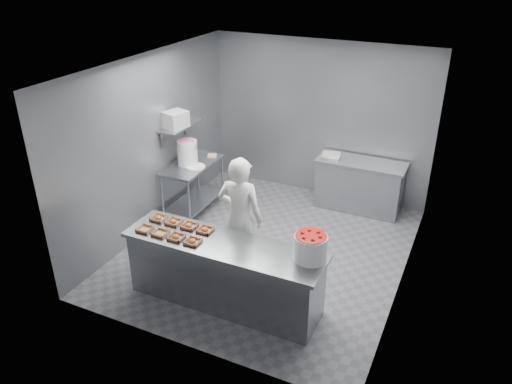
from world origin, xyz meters
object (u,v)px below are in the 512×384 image
at_px(tray_3, 193,241).
at_px(appliance, 176,119).
at_px(worker, 240,218).
at_px(tray_6, 189,226).
at_px(prep_table, 193,180).
at_px(tray_7, 205,230).
at_px(tray_5, 174,222).
at_px(tray_0, 145,229).
at_px(tray_1, 160,233).
at_px(strawberry_tub, 311,246).
at_px(tray_4, 159,218).
at_px(tray_2, 176,237).
at_px(glaze_bucket, 187,152).
at_px(service_counter, 224,273).
at_px(back_counter, 359,185).

bearing_deg(tray_3, appliance, 126.89).
distance_m(tray_3, worker, 0.88).
xyz_separation_m(tray_6, appliance, (-1.23, 1.66, 0.77)).
height_order(prep_table, tray_7, tray_7).
bearing_deg(tray_3, worker, 74.57).
bearing_deg(tray_3, tray_5, 147.48).
bearing_deg(tray_5, appliance, 120.93).
distance_m(tray_0, tray_1, 0.24).
distance_m(prep_table, tray_7, 2.24).
bearing_deg(tray_1, strawberry_tub, 8.66).
height_order(tray_4, tray_5, same).
distance_m(tray_1, appliance, 2.33).
distance_m(tray_3, tray_4, 0.78).
distance_m(tray_7, strawberry_tub, 1.44).
bearing_deg(appliance, tray_0, -52.70).
relative_size(tray_2, strawberry_tub, 0.48).
height_order(prep_table, tray_3, tray_3).
relative_size(tray_1, glaze_bucket, 0.37).
distance_m(tray_1, tray_4, 0.39).
distance_m(tray_6, worker, 0.72).
height_order(tray_0, appliance, appliance).
relative_size(tray_1, appliance, 0.54).
xyz_separation_m(service_counter, worker, (-0.11, 0.69, 0.43)).
bearing_deg(tray_4, tray_5, 0.00).
bearing_deg(appliance, strawberry_tub, -13.71).
xyz_separation_m(prep_table, tray_1, (0.82, -2.10, 0.33)).
bearing_deg(back_counter, worker, -111.65).
relative_size(tray_0, appliance, 0.54).
height_order(tray_5, appliance, appliance).
xyz_separation_m(tray_2, tray_4, (-0.48, 0.31, 0.00)).
bearing_deg(tray_5, tray_3, -32.52).
xyz_separation_m(tray_1, tray_4, (-0.24, 0.31, 0.00)).
bearing_deg(tray_7, prep_table, 125.92).
height_order(tray_5, tray_7, same).
height_order(tray_1, tray_7, tray_7).
distance_m(prep_table, tray_5, 2.00).
height_order(tray_2, worker, worker).
relative_size(tray_0, tray_1, 1.00).
bearing_deg(strawberry_tub, tray_2, -170.14).
relative_size(tray_1, tray_4, 1.00).
bearing_deg(tray_0, tray_7, 23.11).
height_order(tray_3, strawberry_tub, strawberry_tub).
distance_m(tray_7, appliance, 2.35).
bearing_deg(tray_0, tray_5, 52.25).
distance_m(service_counter, glaze_bucket, 2.64).
height_order(back_counter, tray_7, tray_7).
height_order(prep_table, tray_1, tray_1).
height_order(tray_5, glaze_bucket, glaze_bucket).
bearing_deg(tray_4, tray_7, 0.00).
height_order(tray_4, appliance, appliance).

